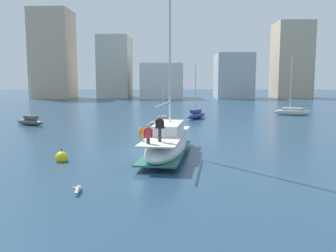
{
  "coord_description": "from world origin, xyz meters",
  "views": [
    {
      "loc": [
        1.88,
        -24.4,
        5.01
      ],
      "look_at": [
        1.23,
        0.95,
        1.8
      ],
      "focal_mm": 37.68,
      "sensor_mm": 36.0,
      "label": 1
    }
  ],
  "objects_px": {
    "main_sailboat": "(167,142)",
    "moored_catamaran": "(161,121)",
    "moored_sloop_near": "(196,115)",
    "moored_cutter_left": "(292,111)",
    "mooring_buoy": "(62,158)",
    "moored_sloop_far": "(30,121)",
    "seagull": "(77,188)"
  },
  "relations": [
    {
      "from": "main_sailboat",
      "to": "moored_catamaran",
      "type": "relative_size",
      "value": 2.82
    },
    {
      "from": "main_sailboat",
      "to": "mooring_buoy",
      "type": "height_order",
      "value": "main_sailboat"
    },
    {
      "from": "main_sailboat",
      "to": "moored_catamaran",
      "type": "height_order",
      "value": "main_sailboat"
    },
    {
      "from": "seagull",
      "to": "moored_cutter_left",
      "type": "bearing_deg",
      "value": 60.06
    },
    {
      "from": "main_sailboat",
      "to": "seagull",
      "type": "height_order",
      "value": "main_sailboat"
    },
    {
      "from": "main_sailboat",
      "to": "moored_catamaran",
      "type": "xyz_separation_m",
      "value": [
        -1.17,
        17.15,
        -0.49
      ]
    },
    {
      "from": "moored_catamaran",
      "to": "mooring_buoy",
      "type": "relative_size",
      "value": 5.14
    },
    {
      "from": "main_sailboat",
      "to": "moored_cutter_left",
      "type": "relative_size",
      "value": 1.64
    },
    {
      "from": "seagull",
      "to": "mooring_buoy",
      "type": "height_order",
      "value": "mooring_buoy"
    },
    {
      "from": "main_sailboat",
      "to": "moored_sloop_near",
      "type": "relative_size",
      "value": 2.0
    },
    {
      "from": "moored_catamaran",
      "to": "main_sailboat",
      "type": "bearing_deg",
      "value": -86.08
    },
    {
      "from": "moored_sloop_near",
      "to": "seagull",
      "type": "height_order",
      "value": "moored_sloop_near"
    },
    {
      "from": "moored_sloop_far",
      "to": "moored_catamaran",
      "type": "xyz_separation_m",
      "value": [
        15.15,
        0.64,
        -0.04
      ]
    },
    {
      "from": "moored_sloop_near",
      "to": "moored_cutter_left",
      "type": "distance_m",
      "value": 15.89
    },
    {
      "from": "mooring_buoy",
      "to": "moored_cutter_left",
      "type": "bearing_deg",
      "value": 52.22
    },
    {
      "from": "moored_cutter_left",
      "to": "mooring_buoy",
      "type": "height_order",
      "value": "moored_cutter_left"
    },
    {
      "from": "moored_sloop_far",
      "to": "seagull",
      "type": "bearing_deg",
      "value": -63.1
    },
    {
      "from": "moored_sloop_near",
      "to": "moored_sloop_far",
      "type": "distance_m",
      "value": 21.07
    },
    {
      "from": "moored_cutter_left",
      "to": "mooring_buoy",
      "type": "distance_m",
      "value": 40.33
    },
    {
      "from": "moored_catamaran",
      "to": "mooring_buoy",
      "type": "height_order",
      "value": "moored_catamaran"
    },
    {
      "from": "moored_sloop_far",
      "to": "seagull",
      "type": "height_order",
      "value": "moored_sloop_far"
    },
    {
      "from": "moored_sloop_far",
      "to": "moored_catamaran",
      "type": "relative_size",
      "value": 1.12
    },
    {
      "from": "moored_sloop_near",
      "to": "moored_sloop_far",
      "type": "xyz_separation_m",
      "value": [
        -19.6,
        -7.75,
        -0.07
      ]
    },
    {
      "from": "main_sailboat",
      "to": "moored_sloop_far",
      "type": "xyz_separation_m",
      "value": [
        -16.32,
        16.52,
        -0.44
      ]
    },
    {
      "from": "main_sailboat",
      "to": "moored_cutter_left",
      "type": "xyz_separation_m",
      "value": [
        18.08,
        30.06,
        -0.29
      ]
    },
    {
      "from": "moored_sloop_near",
      "to": "moored_cutter_left",
      "type": "relative_size",
      "value": 0.82
    },
    {
      "from": "moored_catamaran",
      "to": "moored_cutter_left",
      "type": "height_order",
      "value": "moored_cutter_left"
    },
    {
      "from": "moored_sloop_near",
      "to": "mooring_buoy",
      "type": "height_order",
      "value": "moored_sloop_near"
    },
    {
      "from": "main_sailboat",
      "to": "mooring_buoy",
      "type": "distance_m",
      "value": 6.91
    },
    {
      "from": "moored_catamaran",
      "to": "moored_cutter_left",
      "type": "bearing_deg",
      "value": 33.83
    },
    {
      "from": "moored_sloop_far",
      "to": "main_sailboat",
      "type": "bearing_deg",
      "value": -45.34
    },
    {
      "from": "moored_sloop_far",
      "to": "mooring_buoy",
      "type": "relative_size",
      "value": 5.77
    }
  ]
}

